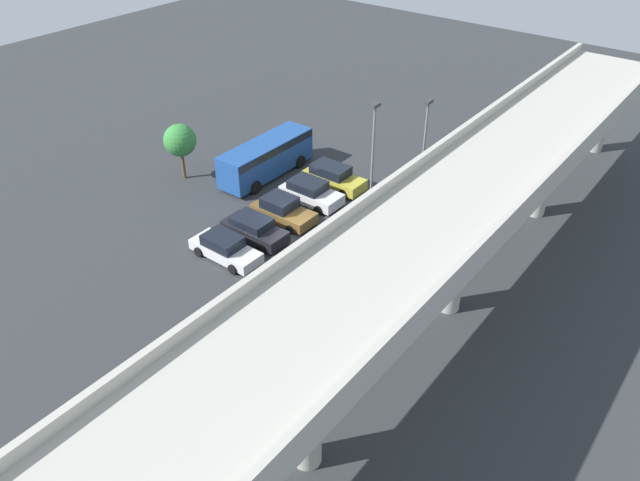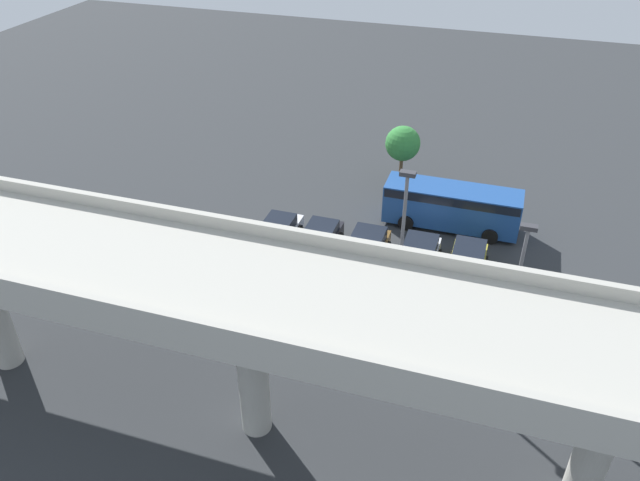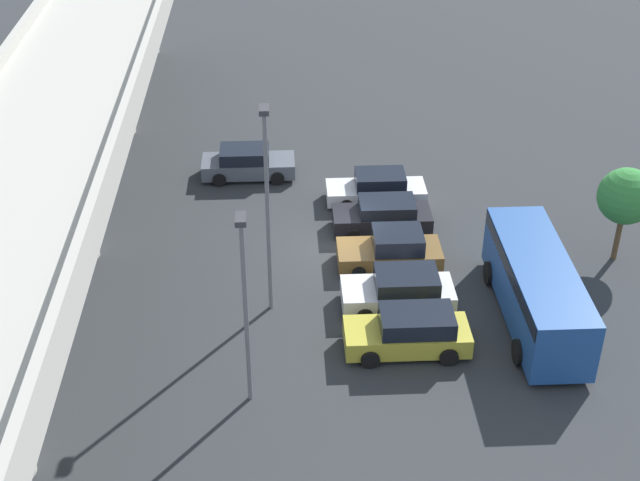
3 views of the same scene
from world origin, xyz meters
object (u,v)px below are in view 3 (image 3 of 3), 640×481
parked_car_4 (377,188)px  tree_front_left (626,196)px  lamp_post_mid_lot (245,296)px  parked_car_0 (410,332)px  lamp_post_near_aisle (267,198)px  shuttle_bus (537,285)px  parked_car_1 (400,291)px  parked_car_5 (247,163)px  parked_car_3 (383,216)px  parked_car_2 (392,250)px

parked_car_4 → tree_front_left: (-5.47, -9.73, 2.37)m
lamp_post_mid_lot → tree_front_left: bearing=-62.5°
parked_car_0 → lamp_post_near_aisle: bearing=-29.4°
shuttle_bus → lamp_post_mid_lot: bearing=110.0°
shuttle_bus → lamp_post_near_aisle: lamp_post_near_aisle is taller
parked_car_0 → parked_car_1: 2.69m
parked_car_1 → parked_car_5: (11.35, 6.25, -0.02)m
parked_car_1 → parked_car_3: size_ratio=1.00×
parked_car_3 → lamp_post_mid_lot: 12.91m
tree_front_left → parked_car_2: bearing=90.2°
parked_car_2 → lamp_post_near_aisle: 7.25m
parked_car_0 → lamp_post_mid_lot: 7.26m
parked_car_5 → shuttle_bus: 16.86m
lamp_post_mid_lot → parked_car_1: bearing=-49.0°
parked_car_2 → shuttle_bus: shuttle_bus is taller
shuttle_bus → parked_car_4: bearing=28.1°
parked_car_0 → tree_front_left: size_ratio=1.08×
parked_car_1 → lamp_post_near_aisle: (0.20, 5.12, 4.26)m
lamp_post_near_aisle → lamp_post_mid_lot: size_ratio=1.17×
parked_car_1 → tree_front_left: 10.42m
parked_car_3 → lamp_post_near_aisle: (-5.66, 5.09, 4.29)m
parked_car_0 → tree_front_left: bearing=-149.5°
parked_car_4 → lamp_post_near_aisle: (-8.29, 5.09, 4.31)m
parked_car_4 → lamp_post_near_aisle: lamp_post_near_aisle is taller
parked_car_0 → lamp_post_near_aisle: (2.89, 5.13, 4.21)m
parked_car_0 → lamp_post_mid_lot: bearing=22.1°
parked_car_1 → lamp_post_near_aisle: lamp_post_near_aisle is taller
parked_car_5 → parked_car_4: bearing=-24.7°
parked_car_3 → tree_front_left: size_ratio=1.03×
parked_car_1 → parked_car_0: bearing=90.3°
parked_car_1 → shuttle_bus: bearing=167.9°
parked_car_2 → tree_front_left: (0.03, -9.68, 2.33)m
parked_car_2 → parked_car_5: bearing=-53.1°
parked_car_1 → shuttle_bus: 5.27m
parked_car_2 → tree_front_left: tree_front_left is taller
lamp_post_near_aisle → tree_front_left: bearing=-79.2°
parked_car_1 → parked_car_3: (5.86, 0.03, -0.03)m
parked_car_2 → parked_car_4: (5.49, 0.05, -0.03)m
parked_car_2 → parked_car_3: 2.87m
parked_car_2 → parked_car_4: size_ratio=0.93×
parked_car_3 → shuttle_bus: size_ratio=0.54×
parked_car_0 → parked_car_2: parked_car_0 is taller
parked_car_2 → tree_front_left: bearing=-179.8°
parked_car_0 → lamp_post_near_aisle: 7.24m
parked_car_2 → parked_car_0: bearing=90.0°
lamp_post_near_aisle → parked_car_4: bearing=-31.6°
lamp_post_mid_lot → tree_front_left: 17.58m
parked_car_3 → parked_car_4: bearing=-90.0°
parked_car_4 → parked_car_5: (2.86, 6.22, 0.04)m
shuttle_bus → lamp_post_mid_lot: (-3.98, 10.93, 2.74)m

